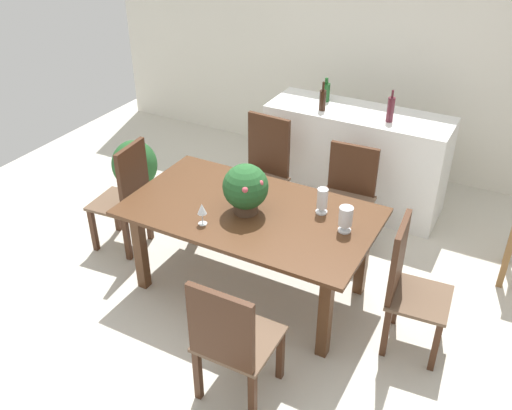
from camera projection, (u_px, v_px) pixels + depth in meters
ground_plane at (252, 286)px, 4.59m from camera, size 7.04×7.04×0.00m
back_wall at (371, 48)px, 5.86m from camera, size 6.40×0.10×2.60m
dining_table at (250, 221)px, 4.23m from camera, size 1.87×1.06×0.75m
chair_near_right at (231, 339)px, 3.36m from camera, size 0.47×0.47×0.96m
chair_far_right at (348, 192)px, 4.90m from camera, size 0.49×0.49×0.90m
chair_head_end at (127, 194)px, 4.78m from camera, size 0.46×0.45×1.02m
chair_far_left at (264, 165)px, 5.21m from camera, size 0.49×0.44×1.02m
chair_foot_end at (407, 282)px, 3.79m from camera, size 0.44×0.46×0.99m
flower_centerpiece at (246, 188)px, 4.06m from camera, size 0.34×0.34×0.38m
crystal_vase_left at (346, 217)px, 3.89m from camera, size 0.10×0.10×0.19m
crystal_vase_center_near at (322, 200)px, 4.09m from camera, size 0.09×0.09×0.20m
wine_glass at (202, 210)px, 3.96m from camera, size 0.07×0.07×0.17m
kitchen_counter at (355, 159)px, 5.47m from camera, size 1.72×0.60×0.98m
wine_bottle_tall at (326, 92)px, 5.39m from camera, size 0.08×0.08×0.23m
wine_bottle_green at (391, 109)px, 4.96m from camera, size 0.06×0.06×0.29m
wine_bottle_amber at (323, 100)px, 5.19m from camera, size 0.06×0.06×0.27m
potted_plant_floor at (135, 167)px, 5.64m from camera, size 0.45×0.45×0.62m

